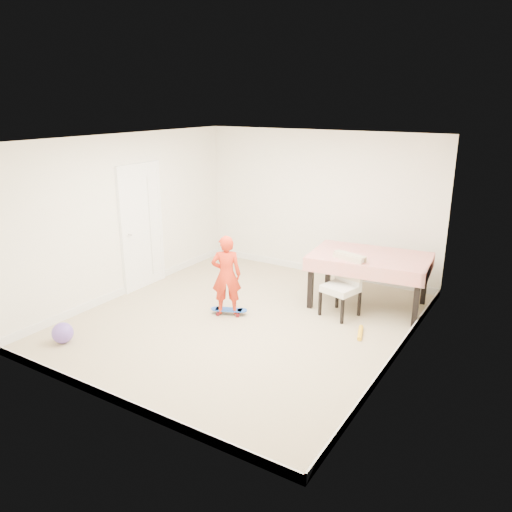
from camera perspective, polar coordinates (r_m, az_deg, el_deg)
The scene contains 17 objects.
ground at distance 7.39m, azimuth -1.49°, elevation -7.32°, with size 5.00×5.00×0.00m, color tan.
ceiling at distance 6.73m, azimuth -1.66°, elevation 13.05°, with size 4.50×5.00×0.04m, color white.
wall_back at distance 9.06m, azimuth 7.08°, elevation 5.91°, with size 4.50×0.04×2.60m, color white.
wall_front at distance 5.15m, azimuth -16.86°, elevation -3.74°, with size 4.50×0.04×2.60m, color white.
wall_left at distance 8.34m, azimuth -14.54°, elevation 4.47°, with size 0.04×5.00×2.60m, color white.
wall_right at distance 6.06m, azimuth 16.36°, elevation -0.50°, with size 0.04×5.00×2.60m, color white.
door at distance 8.60m, azimuth -12.94°, elevation 3.09°, with size 0.10×0.94×2.11m, color white.
baseboard_back at distance 9.40m, azimuth 6.83°, elevation -1.51°, with size 4.50×0.02×0.12m, color white.
baseboard_front at distance 5.70m, azimuth -15.81°, elevation -15.48°, with size 4.50×0.02×0.12m, color white.
baseboard_left at distance 8.70m, azimuth -13.97°, elevation -3.50°, with size 0.02×5.00×0.12m, color white.
baseboard_right at distance 6.54m, azimuth 15.51°, elevation -10.91°, with size 0.02×5.00×0.12m, color white.
dining_table at distance 7.92m, azimuth 12.72°, elevation -2.76°, with size 1.76×1.11×0.83m, color red, non-canonical shape.
dining_chair at distance 7.46m, azimuth 9.64°, elevation -3.44°, with size 0.51×0.59×0.93m, color silver, non-canonical shape.
skateboard at distance 7.57m, azimuth -3.10°, elevation -6.36°, with size 0.55×0.20×0.08m, color blue, non-canonical shape.
child at distance 7.35m, azimuth -3.40°, elevation -2.43°, with size 0.44×0.29×1.20m, color red.
balloon at distance 7.16m, azimuth -21.23°, elevation -8.19°, with size 0.28×0.28×0.28m, color #6C4DB9.
foam_toy at distance 7.08m, azimuth 11.82°, elevation -8.59°, with size 0.06×0.06×0.40m, color yellow.
Camera 1 is at (3.68, -5.61, 3.10)m, focal length 35.00 mm.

